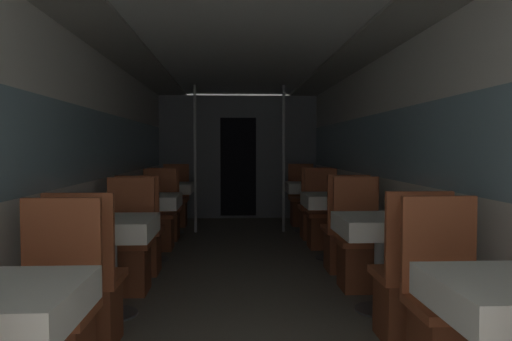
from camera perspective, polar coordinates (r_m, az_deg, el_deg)
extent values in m
cube|color=silver|center=(5.00, -18.13, 0.57)|extent=(0.05, 10.50, 2.20)
cube|color=#8CB2C6|center=(4.99, -18.02, 2.79)|extent=(0.03, 9.66, 0.66)
cube|color=silver|center=(5.06, 15.12, 0.64)|extent=(0.05, 10.50, 2.20)
cube|color=#8CB2C6|center=(5.06, 15.02, 2.83)|extent=(0.03, 9.66, 0.66)
cube|color=silver|center=(4.92, -1.40, 14.15)|extent=(2.88, 10.50, 0.04)
cube|color=#999993|center=(5.02, -15.38, 13.41)|extent=(0.52, 10.08, 0.03)
cube|color=#999993|center=(5.08, 12.42, 13.32)|extent=(0.52, 10.08, 0.03)
cube|color=slate|center=(8.99, -2.05, 1.55)|extent=(2.82, 0.08, 2.20)
cube|color=black|center=(8.95, -2.04, 0.42)|extent=(0.64, 0.01, 1.76)
cube|color=#B25633|center=(2.80, -22.46, -14.93)|extent=(0.42, 0.42, 0.05)
cube|color=#B25633|center=(2.90, -21.29, -8.26)|extent=(0.42, 0.04, 0.54)
cylinder|color=#4C4C51|center=(4.08, -16.19, -15.47)|extent=(0.39, 0.39, 0.01)
cylinder|color=#B7B7BC|center=(3.98, -16.25, -10.57)|extent=(0.10, 0.10, 0.70)
cube|color=#B2B2B7|center=(3.92, -16.32, -5.44)|extent=(0.61, 0.61, 0.02)
cube|color=white|center=(3.93, -16.31, -6.29)|extent=(0.65, 0.65, 0.14)
cube|color=brown|center=(3.48, -18.56, -15.34)|extent=(0.36, 0.36, 0.41)
cube|color=#B25633|center=(3.41, -18.61, -11.69)|extent=(0.42, 0.42, 0.05)
cube|color=#B25633|center=(3.17, -19.63, -7.31)|extent=(0.42, 0.04, 0.54)
cube|color=brown|center=(4.58, -14.48, -10.90)|extent=(0.36, 0.36, 0.41)
cube|color=#B25633|center=(4.53, -14.52, -8.09)|extent=(0.42, 0.42, 0.05)
cube|color=#B25633|center=(4.67, -14.09, -4.08)|extent=(0.42, 0.04, 0.54)
cylinder|color=#4C4C51|center=(5.83, -11.93, -9.92)|extent=(0.39, 0.39, 0.01)
cylinder|color=#B7B7BC|center=(5.76, -11.96, -6.44)|extent=(0.10, 0.10, 0.70)
cube|color=#B2B2B7|center=(5.72, -11.99, -2.88)|extent=(0.61, 0.61, 0.02)
cube|color=white|center=(5.72, -11.99, -3.46)|extent=(0.65, 0.65, 0.14)
cube|color=brown|center=(5.22, -12.98, -9.21)|extent=(0.36, 0.36, 0.41)
cube|color=#B25633|center=(5.18, -13.01, -6.73)|extent=(0.42, 0.42, 0.05)
cube|color=#B25633|center=(4.95, -13.43, -3.70)|extent=(0.42, 0.04, 0.54)
cube|color=brown|center=(6.36, -11.10, -7.05)|extent=(0.36, 0.36, 0.41)
cube|color=#B25633|center=(6.33, -11.12, -5.01)|extent=(0.42, 0.42, 0.05)
cube|color=#B25633|center=(6.48, -10.90, -2.20)|extent=(0.42, 0.04, 0.54)
cylinder|color=#4C4C51|center=(7.63, -9.71, -6.93)|extent=(0.39, 0.39, 0.01)
cylinder|color=#B7B7BC|center=(7.57, -9.74, -4.26)|extent=(0.10, 0.10, 0.70)
cube|color=#B2B2B7|center=(7.54, -9.76, -1.54)|extent=(0.61, 0.61, 0.02)
cube|color=white|center=(7.54, -9.75, -1.98)|extent=(0.65, 0.65, 0.14)
cube|color=brown|center=(7.02, -10.31, -6.14)|extent=(0.36, 0.36, 0.41)
cube|color=#B25633|center=(6.99, -10.32, -4.29)|extent=(0.42, 0.42, 0.05)
cube|color=#B25633|center=(6.77, -10.55, -1.99)|extent=(0.42, 0.04, 0.54)
cube|color=brown|center=(8.18, -9.23, -4.89)|extent=(0.36, 0.36, 0.41)
cube|color=#B25633|center=(8.15, -9.24, -3.30)|extent=(0.42, 0.42, 0.05)
cube|color=#B25633|center=(8.31, -9.11, -1.13)|extent=(0.42, 0.04, 0.54)
cylinder|color=silver|center=(7.49, -6.97, 1.32)|extent=(0.04, 0.04, 2.20)
cube|color=#B25633|center=(2.89, 21.53, -14.38)|extent=(0.42, 0.42, 0.05)
cube|color=#B25633|center=(2.99, 20.12, -7.94)|extent=(0.42, 0.04, 0.54)
cylinder|color=#4C4C51|center=(4.14, 13.99, -15.18)|extent=(0.39, 0.39, 0.01)
cylinder|color=#B7B7BC|center=(4.05, 14.04, -10.34)|extent=(0.10, 0.10, 0.70)
cube|color=#B2B2B7|center=(3.98, 14.10, -5.29)|extent=(0.61, 0.61, 0.02)
cube|color=white|center=(3.99, 14.09, -6.12)|extent=(0.65, 0.65, 0.14)
cube|color=brown|center=(3.55, 16.87, -14.95)|extent=(0.36, 0.36, 0.41)
cube|color=#B25633|center=(3.49, 16.92, -11.36)|extent=(0.42, 0.42, 0.05)
cube|color=#B25633|center=(3.25, 18.13, -7.06)|extent=(0.42, 0.04, 0.54)
cube|color=brown|center=(4.63, 11.87, -10.71)|extent=(0.36, 0.36, 0.41)
cube|color=#B25633|center=(4.59, 11.90, -7.93)|extent=(0.42, 0.42, 0.05)
cube|color=#B25633|center=(4.73, 11.35, -3.98)|extent=(0.42, 0.04, 0.54)
cylinder|color=#4C4C51|center=(5.87, 8.70, -9.80)|extent=(0.39, 0.39, 0.01)
cylinder|color=#B7B7BC|center=(5.81, 8.72, -6.35)|extent=(0.10, 0.10, 0.70)
cube|color=#B2B2B7|center=(5.76, 8.75, -2.81)|extent=(0.61, 0.61, 0.02)
cube|color=white|center=(5.77, 8.74, -3.39)|extent=(0.65, 0.65, 0.14)
cube|color=brown|center=(5.27, 10.01, -9.07)|extent=(0.36, 0.36, 0.41)
cube|color=#B25633|center=(5.23, 10.03, -6.62)|extent=(0.42, 0.42, 0.05)
cube|color=#B25633|center=(5.00, 10.54, -3.61)|extent=(0.42, 0.04, 0.54)
cube|color=brown|center=(6.40, 7.65, -6.97)|extent=(0.36, 0.36, 0.41)
cube|color=#B25633|center=(6.37, 7.66, -4.94)|extent=(0.42, 0.42, 0.05)
cube|color=#B25633|center=(6.52, 7.38, -2.14)|extent=(0.42, 0.04, 0.54)
cylinder|color=#4C4C51|center=(7.66, 5.92, -6.86)|extent=(0.39, 0.39, 0.01)
cylinder|color=#B7B7BC|center=(7.61, 5.94, -4.20)|extent=(0.10, 0.10, 0.70)
cube|color=#B2B2B7|center=(7.57, 5.95, -1.50)|extent=(0.61, 0.61, 0.02)
cube|color=white|center=(7.58, 5.95, -1.94)|extent=(0.65, 0.65, 0.14)
cube|color=brown|center=(7.05, 6.66, -6.08)|extent=(0.36, 0.36, 0.41)
cube|color=#B25633|center=(7.02, 6.67, -4.23)|extent=(0.42, 0.42, 0.05)
cube|color=#B25633|center=(6.81, 6.95, -1.94)|extent=(0.42, 0.04, 0.54)
cube|color=brown|center=(8.21, 5.30, -4.84)|extent=(0.36, 0.36, 0.41)
cube|color=#B25633|center=(8.18, 5.31, -3.25)|extent=(0.42, 0.42, 0.05)
cube|color=#B25633|center=(8.34, 5.13, -1.10)|extent=(0.42, 0.04, 0.54)
cylinder|color=silver|center=(7.51, 3.18, 1.34)|extent=(0.04, 0.04, 2.20)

